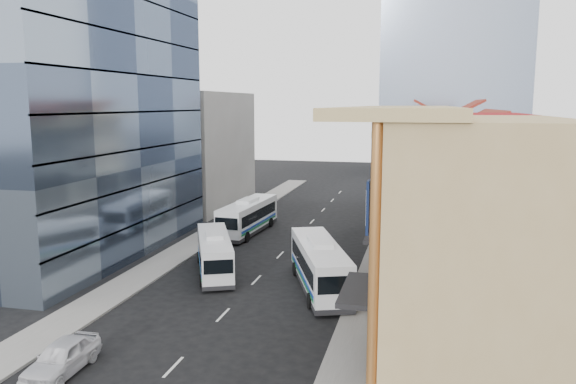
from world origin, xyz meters
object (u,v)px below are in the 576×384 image
(bus_left_far, at_px, (248,216))
(office_tower, at_px, (71,75))
(bus_right, at_px, (320,264))
(sedan_left, at_px, (62,357))
(bus_left_near, at_px, (214,252))
(shophouse_tan, at_px, (475,244))

(bus_left_far, bearing_deg, office_tower, -135.62)
(bus_right, xyz_separation_m, sedan_left, (-9.68, -14.88, -0.97))
(office_tower, xyz_separation_m, bus_left_near, (13.41, -2.95, -13.43))
(bus_left_far, distance_m, bus_right, 18.09)
(bus_left_far, xyz_separation_m, sedan_left, (0.25, -30.01, -0.94))
(office_tower, distance_m, bus_left_far, 20.55)
(bus_left_near, distance_m, bus_right, 8.64)
(sedan_left, bearing_deg, bus_left_near, 84.13)
(shophouse_tan, relative_size, bus_left_near, 1.43)
(bus_left_far, distance_m, sedan_left, 30.02)
(office_tower, bearing_deg, sedan_left, -58.46)
(shophouse_tan, bearing_deg, bus_right, 135.26)
(shophouse_tan, relative_size, sedan_left, 3.01)
(office_tower, xyz_separation_m, bus_left_far, (11.90, 10.22, -13.27))
(shophouse_tan, bearing_deg, sedan_left, -162.95)
(bus_left_far, xyz_separation_m, bus_right, (9.93, -15.12, 0.04))
(office_tower, xyz_separation_m, sedan_left, (12.14, -19.78, -14.21))
(shophouse_tan, bearing_deg, bus_left_near, 147.88)
(shophouse_tan, distance_m, sedan_left, 20.40)
(bus_left_near, relative_size, bus_right, 0.89)
(bus_left_far, height_order, sedan_left, bus_left_far)
(bus_right, bearing_deg, shophouse_tan, -65.27)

